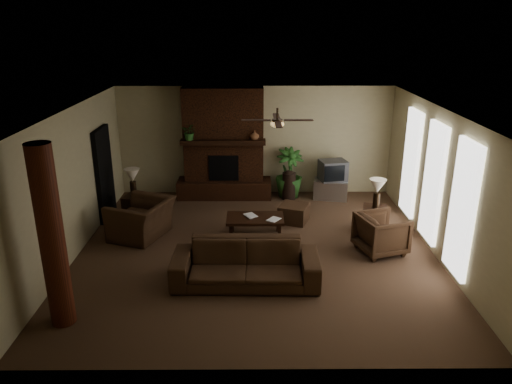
{
  "coord_description": "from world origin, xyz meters",
  "views": [
    {
      "loc": [
        -0.06,
        -8.75,
        4.36
      ],
      "look_at": [
        0.0,
        0.4,
        1.1
      ],
      "focal_mm": 34.11,
      "sensor_mm": 36.0,
      "label": 1
    }
  ],
  "objects_px": {
    "log_column": "(52,238)",
    "side_table_left": "(137,207)",
    "lamp_right": "(377,188)",
    "sofa": "(246,257)",
    "tv_stand": "(331,189)",
    "floor_vase": "(289,183)",
    "armchair_right": "(382,232)",
    "coffee_table": "(255,220)",
    "side_table_right": "(374,219)",
    "lamp_left": "(132,177)",
    "armchair_left": "(141,213)",
    "ottoman": "(294,213)",
    "floor_plant": "(289,183)"
  },
  "relations": [
    {
      "from": "armchair_left",
      "to": "ottoman",
      "type": "bearing_deg",
      "value": 123.82
    },
    {
      "from": "armchair_right",
      "to": "floor_plant",
      "type": "xyz_separation_m",
      "value": [
        -1.59,
        3.22,
        -0.08
      ]
    },
    {
      "from": "ottoman",
      "to": "lamp_left",
      "type": "relative_size",
      "value": 0.92
    },
    {
      "from": "floor_vase",
      "to": "side_table_left",
      "type": "bearing_deg",
      "value": -160.79
    },
    {
      "from": "lamp_right",
      "to": "ottoman",
      "type": "bearing_deg",
      "value": 160.81
    },
    {
      "from": "log_column",
      "to": "side_table_right",
      "type": "height_order",
      "value": "log_column"
    },
    {
      "from": "coffee_table",
      "to": "floor_plant",
      "type": "height_order",
      "value": "floor_plant"
    },
    {
      "from": "log_column",
      "to": "tv_stand",
      "type": "bearing_deg",
      "value": 47.86
    },
    {
      "from": "coffee_table",
      "to": "floor_vase",
      "type": "height_order",
      "value": "floor_vase"
    },
    {
      "from": "side_table_left",
      "to": "lamp_left",
      "type": "xyz_separation_m",
      "value": [
        -0.03,
        -0.01,
        0.73
      ]
    },
    {
      "from": "armchair_left",
      "to": "floor_vase",
      "type": "xyz_separation_m",
      "value": [
        3.27,
        2.26,
        -0.1
      ]
    },
    {
      "from": "coffee_table",
      "to": "side_table_left",
      "type": "bearing_deg",
      "value": 159.9
    },
    {
      "from": "lamp_left",
      "to": "lamp_right",
      "type": "relative_size",
      "value": 1.0
    },
    {
      "from": "coffee_table",
      "to": "side_table_right",
      "type": "distance_m",
      "value": 2.6
    },
    {
      "from": "ottoman",
      "to": "sofa",
      "type": "bearing_deg",
      "value": -111.22
    },
    {
      "from": "armchair_right",
      "to": "tv_stand",
      "type": "bearing_deg",
      "value": -8.4
    },
    {
      "from": "armchair_left",
      "to": "lamp_right",
      "type": "bearing_deg",
      "value": 112.61
    },
    {
      "from": "tv_stand",
      "to": "lamp_left",
      "type": "distance_m",
      "value": 4.95
    },
    {
      "from": "floor_plant",
      "to": "side_table_right",
      "type": "bearing_deg",
      "value": -52.41
    },
    {
      "from": "armchair_left",
      "to": "lamp_right",
      "type": "relative_size",
      "value": 1.86
    },
    {
      "from": "log_column",
      "to": "side_table_left",
      "type": "bearing_deg",
      "value": 87.19
    },
    {
      "from": "lamp_left",
      "to": "armchair_right",
      "type": "bearing_deg",
      "value": -18.54
    },
    {
      "from": "side_table_left",
      "to": "lamp_right",
      "type": "bearing_deg",
      "value": -8.63
    },
    {
      "from": "coffee_table",
      "to": "log_column",
      "type": "bearing_deg",
      "value": -133.39
    },
    {
      "from": "lamp_left",
      "to": "floor_vase",
      "type": "bearing_deg",
      "value": 19.23
    },
    {
      "from": "sofa",
      "to": "armchair_left",
      "type": "bearing_deg",
      "value": 140.0
    },
    {
      "from": "side_table_right",
      "to": "ottoman",
      "type": "bearing_deg",
      "value": 162.42
    },
    {
      "from": "armchair_right",
      "to": "floor_vase",
      "type": "xyz_separation_m",
      "value": [
        -1.6,
        3.03,
        -0.0
      ]
    },
    {
      "from": "coffee_table",
      "to": "lamp_left",
      "type": "distance_m",
      "value": 3.0
    },
    {
      "from": "floor_vase",
      "to": "lamp_right",
      "type": "bearing_deg",
      "value": -50.41
    },
    {
      "from": "ottoman",
      "to": "floor_plant",
      "type": "bearing_deg",
      "value": 89.86
    },
    {
      "from": "tv_stand",
      "to": "floor_vase",
      "type": "bearing_deg",
      "value": -166.25
    },
    {
      "from": "sofa",
      "to": "tv_stand",
      "type": "distance_m",
      "value": 4.75
    },
    {
      "from": "ottoman",
      "to": "tv_stand",
      "type": "distance_m",
      "value": 1.85
    },
    {
      "from": "armchair_left",
      "to": "coffee_table",
      "type": "bearing_deg",
      "value": 110.38
    },
    {
      "from": "ottoman",
      "to": "lamp_left",
      "type": "bearing_deg",
      "value": 176.8
    },
    {
      "from": "sofa",
      "to": "floor_plant",
      "type": "xyz_separation_m",
      "value": [
        1.06,
        4.39,
        -0.14
      ]
    },
    {
      "from": "coffee_table",
      "to": "ottoman",
      "type": "relative_size",
      "value": 2.0
    },
    {
      "from": "log_column",
      "to": "armchair_right",
      "type": "relative_size",
      "value": 3.22
    },
    {
      "from": "sofa",
      "to": "floor_vase",
      "type": "relative_size",
      "value": 3.29
    },
    {
      "from": "coffee_table",
      "to": "lamp_left",
      "type": "xyz_separation_m",
      "value": [
        -2.76,
        0.99,
        0.63
      ]
    },
    {
      "from": "floor_plant",
      "to": "lamp_left",
      "type": "bearing_deg",
      "value": -158.21
    },
    {
      "from": "coffee_table",
      "to": "tv_stand",
      "type": "distance_m",
      "value": 3.02
    },
    {
      "from": "tv_stand",
      "to": "lamp_left",
      "type": "height_order",
      "value": "lamp_left"
    },
    {
      "from": "lamp_right",
      "to": "sofa",
      "type": "bearing_deg",
      "value": -142.25
    },
    {
      "from": "armchair_left",
      "to": "side_table_right",
      "type": "distance_m",
      "value": 4.99
    },
    {
      "from": "sofa",
      "to": "side_table_left",
      "type": "distance_m",
      "value": 3.9
    },
    {
      "from": "sofa",
      "to": "ottoman",
      "type": "height_order",
      "value": "sofa"
    },
    {
      "from": "lamp_left",
      "to": "lamp_right",
      "type": "bearing_deg",
      "value": -8.45
    },
    {
      "from": "floor_vase",
      "to": "floor_plant",
      "type": "distance_m",
      "value": 0.21
    }
  ]
}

